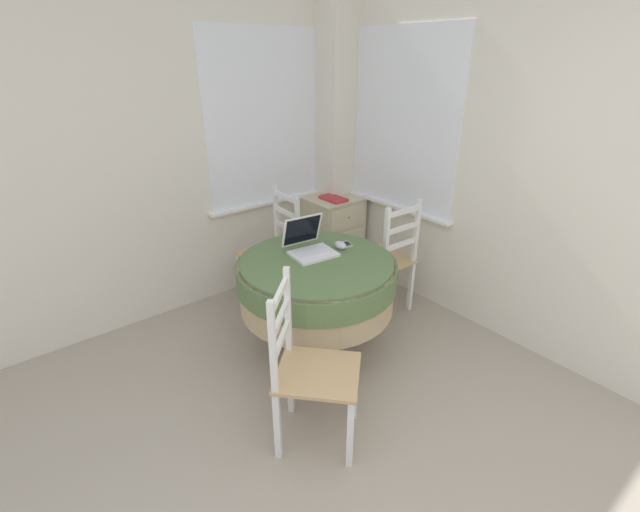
{
  "coord_description": "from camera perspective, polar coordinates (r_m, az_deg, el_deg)",
  "views": [
    {
      "loc": [
        -0.7,
        -0.44,
        1.99
      ],
      "look_at": [
        1.06,
        1.74,
        0.66
      ],
      "focal_mm": 24.0,
      "sensor_mm": 36.0,
      "label": 1
    }
  ],
  "objects": [
    {
      "name": "laptop",
      "position": [
        2.97,
        -1.44,
        1.43
      ],
      "size": [
        0.33,
        0.35,
        0.25
      ],
      "color": "white",
      "rests_on": "round_dining_table"
    },
    {
      "name": "dining_chair_near_back_window",
      "position": [
        3.66,
        -6.26,
        0.58
      ],
      "size": [
        0.45,
        0.41,
        0.98
      ],
      "color": "tan",
      "rests_on": "ground_plane"
    },
    {
      "name": "computer_mouse",
      "position": [
        3.04,
        2.74,
        1.43
      ],
      "size": [
        0.07,
        0.1,
        0.05
      ],
      "color": "silver",
      "rests_on": "round_dining_table"
    },
    {
      "name": "corner_cabinet",
      "position": [
        4.22,
        1.62,
        2.95
      ],
      "size": [
        0.5,
        0.49,
        0.76
      ],
      "color": "beige",
      "rests_on": "ground_plane"
    },
    {
      "name": "cell_phone",
      "position": [
        3.11,
        3.58,
        1.58
      ],
      "size": [
        0.08,
        0.11,
        0.01
      ],
      "color": "#B2B7BC",
      "rests_on": "round_dining_table"
    },
    {
      "name": "dining_chair_near_right_window",
      "position": [
        3.54,
        8.82,
        -0.48
      ],
      "size": [
        0.4,
        0.45,
        0.98
      ],
      "color": "tan",
      "rests_on": "ground_plane"
    },
    {
      "name": "corner_room_shell",
      "position": [
        3.01,
        1.98,
        11.69
      ],
      "size": [
        4.39,
        4.65,
        2.55
      ],
      "color": "silver",
      "rests_on": "ground_plane"
    },
    {
      "name": "dining_chair_camera_near",
      "position": [
        2.35,
        -1.49,
        -14.99
      ],
      "size": [
        0.58,
        0.58,
        0.98
      ],
      "color": "tan",
      "rests_on": "ground_plane"
    },
    {
      "name": "round_dining_table",
      "position": [
        2.95,
        -0.43,
        -3.3
      ],
      "size": [
        1.09,
        1.09,
        0.73
      ],
      "color": "#4C3D2D",
      "rests_on": "ground_plane"
    },
    {
      "name": "book_on_cabinet",
      "position": [
        4.01,
        1.78,
        7.66
      ],
      "size": [
        0.16,
        0.26,
        0.02
      ],
      "color": "#BC3338",
      "rests_on": "corner_cabinet"
    }
  ]
}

